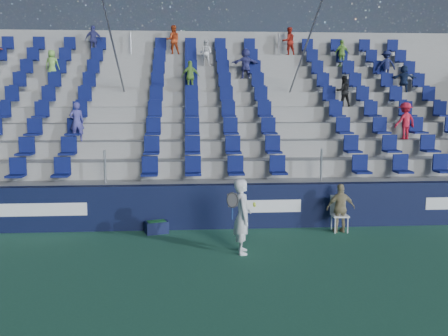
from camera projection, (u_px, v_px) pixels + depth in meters
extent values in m
plane|color=#2C684A|center=(224.00, 267.00, 10.47)|extent=(70.00, 70.00, 0.00)
cube|color=black|center=(216.00, 206.00, 13.50)|extent=(24.00, 0.30, 1.20)
cube|color=white|center=(25.00, 210.00, 12.99)|extent=(3.20, 0.02, 0.34)
cube|color=white|center=(272.00, 206.00, 13.44)|extent=(1.60, 0.02, 0.34)
cube|color=gray|center=(215.00, 202.00, 14.07)|extent=(24.00, 0.85, 1.20)
cube|color=gray|center=(213.00, 188.00, 14.87)|extent=(24.00, 0.85, 1.70)
cube|color=gray|center=(212.00, 175.00, 15.67)|extent=(24.00, 0.85, 2.20)
cube|color=gray|center=(211.00, 164.00, 16.48)|extent=(24.00, 0.85, 2.70)
cube|color=gray|center=(209.00, 153.00, 17.28)|extent=(24.00, 0.85, 3.20)
cube|color=gray|center=(208.00, 144.00, 18.09)|extent=(24.00, 0.85, 3.70)
cube|color=gray|center=(208.00, 135.00, 18.89)|extent=(24.00, 0.85, 4.20)
cube|color=gray|center=(207.00, 127.00, 19.69)|extent=(24.00, 0.85, 4.70)
cube|color=gray|center=(206.00, 120.00, 20.50)|extent=(24.00, 0.85, 5.20)
cube|color=gray|center=(205.00, 107.00, 21.09)|extent=(24.00, 0.50, 6.20)
cube|color=#0D1653|center=(215.00, 169.00, 13.93)|extent=(16.05, 0.50, 0.70)
cube|color=#0D1653|center=(213.00, 148.00, 14.70)|extent=(16.05, 0.50, 0.70)
cube|color=#0D1653|center=(212.00, 129.00, 15.47)|extent=(16.05, 0.50, 0.70)
cube|color=#0D1653|center=(210.00, 112.00, 16.24)|extent=(16.05, 0.50, 0.70)
cube|color=#0D1653|center=(209.00, 97.00, 17.01)|extent=(16.05, 0.50, 0.70)
cube|color=#0D1653|center=(208.00, 82.00, 17.77)|extent=(16.05, 0.50, 0.70)
cube|color=#0D1653|center=(207.00, 69.00, 18.54)|extent=(16.05, 0.50, 0.70)
cube|color=#0D1653|center=(206.00, 58.00, 19.31)|extent=(16.05, 0.50, 0.70)
cube|color=#0D1653|center=(206.00, 46.00, 20.08)|extent=(16.05, 0.50, 0.70)
cylinder|color=gray|center=(120.00, 72.00, 16.68)|extent=(0.06, 7.68, 4.55)
cylinder|color=gray|center=(296.00, 73.00, 17.10)|extent=(0.06, 7.68, 4.55)
imported|color=#3F418A|center=(245.00, 64.00, 18.56)|extent=(1.07, 0.45, 1.12)
imported|color=#454292|center=(77.00, 122.00, 15.10)|extent=(0.49, 0.39, 1.18)
imported|color=#8BCA50|center=(342.00, 54.00, 19.61)|extent=(0.66, 0.39, 1.06)
imported|color=navy|center=(404.00, 79.00, 18.20)|extent=(0.96, 0.55, 0.99)
imported|color=white|center=(206.00, 53.00, 19.24)|extent=(0.60, 0.53, 1.02)
imported|color=#3C3D84|center=(94.00, 40.00, 19.69)|extent=(0.68, 0.33, 1.13)
imported|color=#1A2050|center=(386.00, 65.00, 18.94)|extent=(0.73, 0.47, 1.08)
imported|color=#7CB648|center=(190.00, 76.00, 17.65)|extent=(0.70, 0.42, 1.11)
imported|color=black|center=(343.00, 91.00, 17.26)|extent=(0.53, 0.42, 1.07)
imported|color=red|center=(405.00, 121.00, 15.82)|extent=(0.85, 0.65, 1.17)
imported|color=#BC4019|center=(173.00, 40.00, 19.91)|extent=(0.62, 0.52, 1.16)
imported|color=#7DBF4C|center=(52.00, 64.00, 18.08)|extent=(0.53, 0.37, 1.03)
imported|color=#AC2217|center=(289.00, 42.00, 20.24)|extent=(0.62, 0.53, 1.13)
imported|color=white|center=(242.00, 216.00, 11.30)|extent=(0.42, 0.63, 1.72)
cylinder|color=navy|center=(232.00, 213.00, 11.02)|extent=(0.03, 0.03, 0.28)
torus|color=black|center=(232.00, 200.00, 10.97)|extent=(0.30, 0.17, 0.28)
plane|color=#262626|center=(232.00, 200.00, 10.97)|extent=(0.30, 0.16, 0.29)
sphere|color=#C3DE33|center=(255.00, 206.00, 11.08)|extent=(0.07, 0.07, 0.07)
sphere|color=#C3DE33|center=(254.00, 204.00, 11.13)|extent=(0.07, 0.07, 0.07)
cube|color=white|center=(340.00, 216.00, 13.16)|extent=(0.42, 0.42, 0.04)
cube|color=white|center=(338.00, 204.00, 13.32)|extent=(0.42, 0.05, 0.51)
cylinder|color=white|center=(335.00, 226.00, 13.01)|extent=(0.03, 0.03, 0.42)
cylinder|color=white|center=(348.00, 225.00, 13.03)|extent=(0.03, 0.03, 0.42)
cylinder|color=white|center=(331.00, 222.00, 13.34)|extent=(0.03, 0.03, 0.42)
cylinder|color=white|center=(344.00, 222.00, 13.37)|extent=(0.03, 0.03, 0.42)
imported|color=tan|center=(341.00, 208.00, 13.08)|extent=(0.77, 0.34, 1.30)
cube|color=#0F163A|center=(157.00, 227.00, 13.06)|extent=(0.66, 0.53, 0.31)
cube|color=#1E662D|center=(156.00, 224.00, 13.05)|extent=(0.53, 0.40, 0.19)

